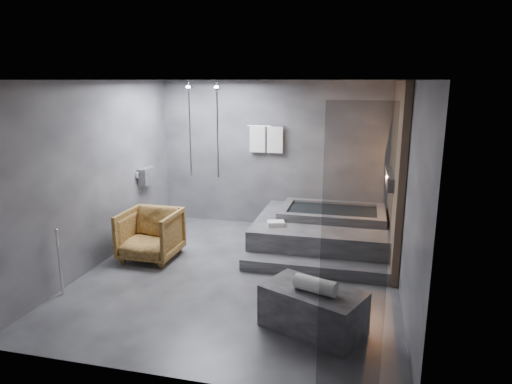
# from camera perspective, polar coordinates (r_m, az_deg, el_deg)

# --- Properties ---
(room) EXTENTS (5.00, 5.04, 2.82)m
(room) POSITION_cam_1_polar(r_m,az_deg,el_deg) (6.52, 1.91, 4.38)
(room) COLOR #2E2E31
(room) RESTS_ON ground
(tub_deck) EXTENTS (2.20, 2.00, 0.50)m
(tub_deck) POSITION_cam_1_polar(r_m,az_deg,el_deg) (7.95, 8.24, -5.03)
(tub_deck) COLOR #343436
(tub_deck) RESTS_ON ground
(tub_step) EXTENTS (2.20, 0.36, 0.18)m
(tub_step) POSITION_cam_1_polar(r_m,az_deg,el_deg) (6.91, 7.24, -9.38)
(tub_step) COLOR #343436
(tub_step) RESTS_ON ground
(concrete_bench) EXTENTS (1.28, 1.03, 0.51)m
(concrete_bench) POSITION_cam_1_polar(r_m,az_deg,el_deg) (5.40, 7.10, -14.40)
(concrete_bench) COLOR #303032
(concrete_bench) RESTS_ON ground
(driftwood_chair) EXTENTS (0.87, 0.90, 0.80)m
(driftwood_chair) POSITION_cam_1_polar(r_m,az_deg,el_deg) (7.51, -13.06, -5.20)
(driftwood_chair) COLOR #4D3113
(driftwood_chair) RESTS_ON ground
(rolled_towel) EXTENTS (0.51, 0.32, 0.17)m
(rolled_towel) POSITION_cam_1_polar(r_m,az_deg,el_deg) (5.19, 7.43, -11.48)
(rolled_towel) COLOR white
(rolled_towel) RESTS_ON concrete_bench
(deck_towel) EXTENTS (0.32, 0.27, 0.07)m
(deck_towel) POSITION_cam_1_polar(r_m,az_deg,el_deg) (7.42, 2.48, -3.94)
(deck_towel) COLOR white
(deck_towel) RESTS_ON tub_deck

